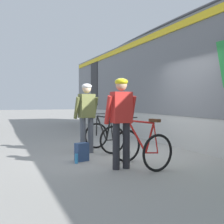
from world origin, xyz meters
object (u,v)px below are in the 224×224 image
object	(u,v)px
cyclist_far_in_red	(121,115)
water_bottle_near_the_bikes	(129,155)
backpack_on_platform	(82,152)
train_car	(213,80)
water_bottle_by_the_backpack	(76,159)
cyclist_near_in_olive	(87,112)
bicycle_far_red	(141,147)
bicycle_near_black	(104,136)

from	to	relation	value
cyclist_far_in_red	water_bottle_near_the_bikes	distance (m)	1.35
backpack_on_platform	water_bottle_near_the_bikes	xyz separation A→B (m)	(1.04, -0.20, -0.10)
train_car	backpack_on_platform	bearing A→B (deg)	-165.25
cyclist_far_in_red	water_bottle_by_the_backpack	world-z (taller)	cyclist_far_in_red
cyclist_near_in_olive	water_bottle_near_the_bikes	distance (m)	1.62
train_car	water_bottle_by_the_backpack	bearing A→B (deg)	-163.41
water_bottle_by_the_backpack	train_car	bearing A→B (deg)	16.59
train_car	bicycle_far_red	bearing A→B (deg)	-148.69
bicycle_far_red	water_bottle_by_the_backpack	xyz separation A→B (m)	(-1.14, 0.77, -0.30)
bicycle_near_black	backpack_on_platform	size ratio (longest dim) A/B	2.83
bicycle_far_red	water_bottle_near_the_bikes	bearing A→B (deg)	84.93
cyclist_near_in_olive	bicycle_near_black	world-z (taller)	cyclist_near_in_olive
cyclist_near_in_olive	water_bottle_by_the_backpack	distance (m)	1.59
backpack_on_platform	water_bottle_by_the_backpack	bearing A→B (deg)	-144.65
cyclist_far_in_red	water_bottle_by_the_backpack	xyz separation A→B (m)	(-0.69, 0.80, -0.95)
bicycle_far_red	water_bottle_near_the_bikes	distance (m)	0.83
bicycle_near_black	water_bottle_by_the_backpack	xyz separation A→B (m)	(-1.07, -1.28, -0.30)
cyclist_far_in_red	train_car	bearing A→B (deg)	28.72
cyclist_near_in_olive	backpack_on_platform	xyz separation A→B (m)	(-0.39, -0.94, -0.85)
cyclist_far_in_red	bicycle_far_red	bearing A→B (deg)	4.23
train_car	bicycle_far_red	size ratio (longest dim) A/B	17.95
cyclist_far_in_red	bicycle_far_red	distance (m)	0.79
cyclist_near_in_olive	bicycle_near_black	xyz separation A→B (m)	(0.51, 0.13, -0.65)
bicycle_near_black	water_bottle_near_the_bikes	distance (m)	1.31
bicycle_near_black	backpack_on_platform	distance (m)	1.41
water_bottle_near_the_bikes	bicycle_far_red	bearing A→B (deg)	-95.07
bicycle_near_black	bicycle_far_red	bearing A→B (deg)	-88.08
bicycle_near_black	bicycle_far_red	xyz separation A→B (m)	(0.07, -2.04, 0.00)
cyclist_near_in_olive	cyclist_far_in_red	distance (m)	1.95
train_car	bicycle_far_red	distance (m)	4.46
bicycle_near_black	water_bottle_by_the_backpack	size ratio (longest dim) A/B	5.49
bicycle_near_black	backpack_on_platform	world-z (taller)	bicycle_near_black
cyclist_far_in_red	water_bottle_by_the_backpack	size ratio (longest dim) A/B	8.55
cyclist_far_in_red	bicycle_near_black	world-z (taller)	cyclist_far_in_red
water_bottle_by_the_backpack	backpack_on_platform	bearing A→B (deg)	50.33
bicycle_near_black	water_bottle_near_the_bikes	bearing A→B (deg)	-83.86
bicycle_near_black	water_bottle_by_the_backpack	bearing A→B (deg)	-130.07
bicycle_far_red	backpack_on_platform	size ratio (longest dim) A/B	2.96
cyclist_far_in_red	water_bottle_near_the_bikes	bearing A→B (deg)	57.08
water_bottle_near_the_bikes	water_bottle_by_the_backpack	xyz separation A→B (m)	(-1.21, -0.00, -0.00)
bicycle_near_black	water_bottle_near_the_bikes	size ratio (longest dim) A/B	5.49
train_car	backpack_on_platform	xyz separation A→B (m)	(-4.54, -1.19, -1.77)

